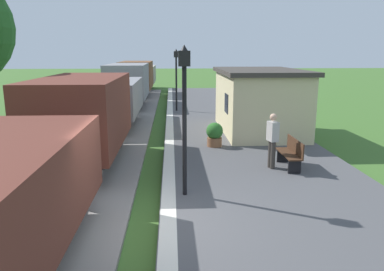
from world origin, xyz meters
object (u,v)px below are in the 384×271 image
station_hut (259,100)px  lamp_post_near (184,94)px  bench_near_hut (291,153)px  person_waiting (272,139)px  freight_train (122,90)px  potted_planter (215,134)px  lamp_post_far (176,68)px

station_hut → lamp_post_near: (-3.59, -7.60, 1.15)m
bench_near_hut → lamp_post_near: (-3.38, -2.09, 2.08)m
bench_near_hut → person_waiting: size_ratio=0.88×
freight_train → station_hut: size_ratio=6.76×
station_hut → lamp_post_near: size_ratio=1.57×
potted_planter → lamp_post_far: lamp_post_far is taller
person_waiting → freight_train: bearing=-74.9°
bench_near_hut → lamp_post_far: size_ratio=0.41×
bench_near_hut → station_hut: bearing=87.8°
station_hut → bench_near_hut: (-0.21, -5.52, -0.93)m
station_hut → lamp_post_near: 8.48m
bench_near_hut → lamp_post_far: bearing=105.9°
freight_train → station_hut: 8.93m
person_waiting → lamp_post_far: (-2.77, 11.85, 1.62)m
person_waiting → lamp_post_far: 12.28m
freight_train → potted_planter: (4.52, -8.48, -0.83)m
station_hut → person_waiting: size_ratio=3.39×
bench_near_hut → potted_planter: size_ratio=1.64×
person_waiting → lamp_post_near: (-2.77, -2.08, 1.62)m
bench_near_hut → lamp_post_near: lamp_post_near is taller
lamp_post_far → bench_near_hut: bearing=-74.1°
lamp_post_near → bench_near_hut: bearing=31.7°
station_hut → potted_planter: bearing=-130.2°
person_waiting → station_hut: bearing=-111.2°
potted_planter → freight_train: bearing=118.1°
person_waiting → bench_near_hut: bearing=167.8°
station_hut → bench_near_hut: station_hut is taller
freight_train → station_hut: bearing=-40.4°
freight_train → potted_planter: size_ratio=42.79×
person_waiting → lamp_post_near: size_ratio=0.46×
potted_planter → lamp_post_near: 5.49m
potted_planter → lamp_post_far: size_ratio=0.25×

